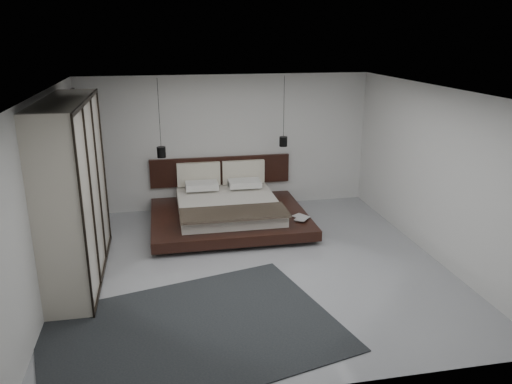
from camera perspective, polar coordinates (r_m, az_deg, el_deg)
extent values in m
plane|color=gray|center=(8.17, -0.17, -8.39)|extent=(6.00, 6.00, 0.00)
plane|color=white|center=(7.37, -0.19, 11.54)|extent=(6.00, 6.00, 0.00)
plane|color=silver|center=(10.53, -3.28, 5.67)|extent=(6.00, 0.00, 6.00)
plane|color=silver|center=(4.94, 6.47, -8.81)|extent=(6.00, 0.00, 6.00)
plane|color=silver|center=(7.70, -22.68, -0.25)|extent=(0.00, 6.00, 6.00)
plane|color=silver|center=(8.71, 19.60, 2.09)|extent=(0.00, 6.00, 6.00)
cube|color=black|center=(10.04, -19.76, 3.47)|extent=(0.05, 0.90, 2.60)
cube|color=black|center=(9.71, -3.07, -3.76)|extent=(2.32, 1.90, 0.08)
cube|color=black|center=(9.66, -3.08, -3.01)|extent=(2.95, 2.43, 0.19)
cube|color=silver|center=(9.71, -3.22, -1.56)|extent=(1.90, 2.11, 0.23)
cube|color=black|center=(8.90, -2.50, -2.42)|extent=(1.92, 0.74, 0.05)
cube|color=white|center=(10.38, -6.28, 0.66)|extent=(0.65, 0.42, 0.13)
cube|color=white|center=(10.49, -1.45, 0.94)|extent=(0.65, 0.42, 0.13)
cube|color=white|center=(10.22, -6.22, 0.75)|extent=(0.65, 0.42, 0.13)
cube|color=white|center=(10.33, -1.32, 1.03)|extent=(0.65, 0.42, 0.13)
cube|color=black|center=(10.61, -4.06, 2.45)|extent=(2.95, 0.08, 0.60)
cube|color=beige|center=(10.48, -6.57, 2.02)|extent=(0.90, 0.10, 0.50)
cube|color=beige|center=(10.59, -1.45, 2.30)|extent=(0.90, 0.10, 0.50)
imported|color=#99724C|center=(9.37, 4.74, -3.00)|extent=(0.34, 0.36, 0.03)
imported|color=#99724C|center=(9.33, 4.67, -2.94)|extent=(0.34, 0.35, 0.02)
cylinder|color=black|center=(9.69, -11.02, 8.83)|extent=(0.01, 0.01, 1.30)
cylinder|color=black|center=(9.83, -10.76, 4.49)|extent=(0.17, 0.17, 0.21)
cylinder|color=#FFE0B2|center=(9.85, -10.73, 3.99)|extent=(0.13, 0.13, 0.01)
cylinder|color=black|center=(9.98, 3.21, 9.69)|extent=(0.01, 0.01, 1.19)
cylinder|color=black|center=(10.11, 3.14, 5.79)|extent=(0.16, 0.16, 0.20)
cylinder|color=#FFE0B2|center=(10.12, 3.13, 5.32)|extent=(0.12, 0.12, 0.01)
cube|color=beige|center=(7.87, -20.20, 0.06)|extent=(0.63, 2.71, 2.71)
cube|color=black|center=(7.55, -18.82, 9.84)|extent=(0.03, 2.71, 0.06)
cube|color=black|center=(8.30, -17.00, -8.55)|extent=(0.03, 2.71, 0.06)
cube|color=black|center=(6.55, -19.10, -3.31)|extent=(0.03, 0.05, 2.71)
cube|color=black|center=(7.39, -18.23, -0.83)|extent=(0.03, 0.05, 2.71)
cube|color=black|center=(8.25, -17.54, 1.13)|extent=(0.03, 0.05, 2.71)
cube|color=black|center=(9.12, -16.97, 2.72)|extent=(0.03, 0.05, 2.71)
cube|color=black|center=(6.57, -7.46, -15.53)|extent=(4.14, 3.39, 0.02)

